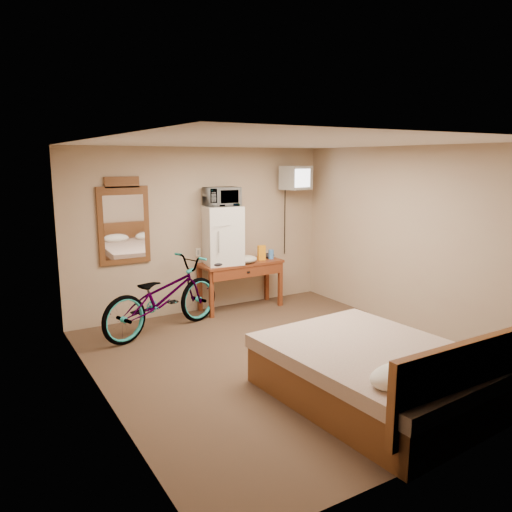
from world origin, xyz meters
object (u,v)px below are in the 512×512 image
at_px(microwave, 222,197).
at_px(blue_cup, 271,254).
at_px(mini_fridge, 222,235).
at_px(bed, 379,374).
at_px(desk, 242,270).
at_px(crt_television, 296,178).
at_px(bicycle, 163,296).
at_px(wall_mirror, 124,222).

relative_size(microwave, blue_cup, 3.40).
distance_m(mini_fridge, bed, 3.55).
xyz_separation_m(desk, bed, (-0.37, -3.37, -0.33)).
bearing_deg(blue_cup, desk, 179.56).
distance_m(microwave, bed, 3.74).
relative_size(mini_fridge, blue_cup, 5.97).
distance_m(microwave, blue_cup, 1.26).
xyz_separation_m(mini_fridge, crt_television, (1.31, -0.04, 0.83)).
xyz_separation_m(mini_fridge, bicycle, (-1.14, -0.44, -0.69)).
bearing_deg(microwave, desk, -9.29).
bearing_deg(blue_cup, bicycle, -169.26).
bearing_deg(wall_mirror, blue_cup, -6.94).
xyz_separation_m(microwave, wall_mirror, (-1.43, 0.21, -0.32)).
bearing_deg(mini_fridge, crt_television, -1.84).
xyz_separation_m(desk, microwave, (-0.30, 0.06, 1.14)).
bearing_deg(desk, bicycle, -165.25).
xyz_separation_m(crt_television, wall_mirror, (-2.75, 0.25, -0.57)).
height_order(microwave, bicycle, microwave).
bearing_deg(desk, microwave, 167.84).
height_order(microwave, crt_television, crt_television).
relative_size(wall_mirror, bicycle, 0.64).
height_order(desk, wall_mirror, wall_mirror).
distance_m(microwave, bicycle, 1.77).
bearing_deg(crt_television, blue_cup, -176.90).
bearing_deg(wall_mirror, mini_fridge, -8.25).
distance_m(blue_cup, bicycle, 2.04).
bearing_deg(mini_fridge, microwave, 56.24).
distance_m(wall_mirror, bed, 4.06).
bearing_deg(blue_cup, mini_fridge, 175.32).
bearing_deg(bicycle, mini_fridge, -86.64).
relative_size(bicycle, bed, 0.85).
bearing_deg(bed, blue_cup, 74.92).
height_order(mini_fridge, bicycle, mini_fridge).
xyz_separation_m(blue_cup, bed, (-0.91, -3.37, -0.53)).
bearing_deg(bicycle, blue_cup, -97.12).
distance_m(desk, crt_television, 1.73).
relative_size(mini_fridge, microwave, 1.76).
relative_size(desk, bicycle, 0.70).
bearing_deg(mini_fridge, blue_cup, -4.68).
height_order(desk, bicycle, bicycle).
bearing_deg(crt_television, bed, -112.25).
distance_m(mini_fridge, blue_cup, 0.91).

